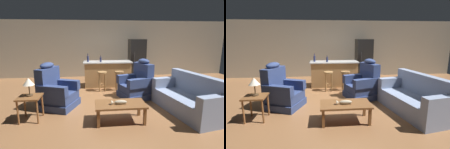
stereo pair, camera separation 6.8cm
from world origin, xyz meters
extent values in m
plane|color=brown|center=(0.00, 0.00, 0.00)|extent=(12.00, 12.00, 0.00)
cube|color=#A89E89|center=(0.00, 3.12, 1.30)|extent=(12.00, 0.05, 2.60)
cube|color=brown|center=(0.02, -1.59, 0.40)|extent=(1.10, 0.60, 0.04)
cube|color=brown|center=(-0.47, -1.83, 0.19)|extent=(0.06, 0.06, 0.38)
cube|color=brown|center=(0.51, -1.83, 0.19)|extent=(0.06, 0.06, 0.38)
cube|color=brown|center=(-0.47, -1.35, 0.19)|extent=(0.06, 0.06, 0.38)
cube|color=brown|center=(0.51, -1.35, 0.19)|extent=(0.06, 0.06, 0.38)
cube|color=#4C3823|center=(0.02, -1.64, 0.43)|extent=(0.22, 0.07, 0.01)
ellipsoid|color=tan|center=(0.02, -1.64, 0.46)|extent=(0.28, 0.09, 0.09)
cone|color=tan|center=(-0.15, -1.64, 0.46)|extent=(0.06, 0.10, 0.10)
cube|color=#8493B2|center=(1.72, -1.28, 0.10)|extent=(1.17, 2.02, 0.20)
cube|color=#8493B2|center=(1.72, -1.28, 0.31)|extent=(1.17, 2.02, 0.22)
cube|color=#8493B2|center=(2.04, -1.22, 0.68)|extent=(0.54, 1.90, 0.52)
cube|color=#8493B2|center=(1.88, -2.12, 0.56)|extent=(0.86, 0.35, 0.28)
cube|color=#8493B2|center=(1.57, -0.45, 0.56)|extent=(0.86, 0.35, 0.28)
cube|color=navy|center=(-1.46, -0.63, 0.09)|extent=(1.09, 1.09, 0.18)
cube|color=navy|center=(-1.46, -0.63, 0.30)|extent=(1.02, 1.00, 0.24)
cube|color=navy|center=(-1.74, -0.52, 0.74)|extent=(0.50, 0.79, 0.64)
ellipsoid|color=navy|center=(-1.74, -0.52, 1.12)|extent=(0.41, 0.53, 0.16)
cube|color=navy|center=(-1.32, -0.33, 0.55)|extent=(0.81, 0.46, 0.26)
cube|color=navy|center=(-1.57, -0.94, 0.55)|extent=(0.81, 0.46, 0.26)
cube|color=navy|center=(0.70, -0.11, 0.09)|extent=(1.06, 1.06, 0.18)
cube|color=navy|center=(0.70, -0.11, 0.30)|extent=(1.00, 0.97, 0.24)
cube|color=navy|center=(0.99, -0.02, 0.74)|extent=(0.47, 0.79, 0.64)
ellipsoid|color=navy|center=(0.99, -0.02, 1.12)|extent=(0.40, 0.52, 0.16)
cube|color=navy|center=(0.79, -0.43, 0.55)|extent=(0.81, 0.42, 0.26)
cube|color=navy|center=(0.58, 0.20, 0.55)|extent=(0.81, 0.42, 0.26)
cube|color=brown|center=(-1.96, -1.31, 0.54)|extent=(0.48, 0.48, 0.04)
cylinder|color=brown|center=(-2.16, -1.51, 0.26)|extent=(0.04, 0.04, 0.52)
cylinder|color=brown|center=(-1.76, -1.51, 0.26)|extent=(0.04, 0.04, 0.52)
cylinder|color=brown|center=(-2.16, -1.11, 0.26)|extent=(0.04, 0.04, 0.52)
cylinder|color=brown|center=(-1.76, -1.11, 0.26)|extent=(0.04, 0.04, 0.52)
cylinder|color=#4C3823|center=(-1.96, -1.29, 0.58)|extent=(0.14, 0.14, 0.03)
cylinder|color=#4C3823|center=(-1.96, -1.29, 0.70)|extent=(0.02, 0.02, 0.22)
cone|color=beige|center=(-1.96, -1.29, 0.89)|extent=(0.24, 0.24, 0.16)
cube|color=#AD7F4C|center=(0.00, 1.35, 0.45)|extent=(1.71, 0.63, 0.91)
cube|color=silver|center=(0.00, 1.35, 0.93)|extent=(1.80, 0.70, 0.04)
cylinder|color=#A87A47|center=(-0.24, 0.72, 0.66)|extent=(0.32, 0.32, 0.04)
torus|color=#A87A47|center=(-0.24, 0.72, 0.22)|extent=(0.23, 0.23, 0.02)
cylinder|color=#A87A47|center=(-0.34, 0.62, 0.32)|extent=(0.04, 0.04, 0.64)
cylinder|color=#A87A47|center=(-0.14, 0.62, 0.32)|extent=(0.04, 0.04, 0.64)
cylinder|color=#A87A47|center=(-0.34, 0.82, 0.32)|extent=(0.04, 0.04, 0.64)
cylinder|color=#A87A47|center=(-0.14, 0.82, 0.32)|extent=(0.04, 0.04, 0.64)
cylinder|color=olive|center=(0.35, 0.72, 0.66)|extent=(0.32, 0.32, 0.04)
torus|color=olive|center=(0.35, 0.72, 0.22)|extent=(0.23, 0.23, 0.02)
cylinder|color=olive|center=(0.25, 0.62, 0.32)|extent=(0.04, 0.04, 0.64)
cylinder|color=olive|center=(0.45, 0.62, 0.32)|extent=(0.04, 0.04, 0.64)
cylinder|color=olive|center=(0.25, 0.82, 0.32)|extent=(0.04, 0.04, 0.64)
cylinder|color=olive|center=(0.45, 0.82, 0.32)|extent=(0.04, 0.04, 0.64)
cube|color=black|center=(1.43, 2.55, 0.88)|extent=(0.70, 0.66, 1.76)
cylinder|color=#333338|center=(1.24, 2.20, 0.97)|extent=(0.02, 0.02, 0.50)
cylinder|color=#23284C|center=(-0.27, 1.24, 1.03)|extent=(0.07, 0.07, 0.17)
cylinder|color=#23284C|center=(-0.27, 1.24, 1.15)|extent=(0.03, 0.03, 0.07)
cylinder|color=#23284C|center=(-0.73, 1.35, 1.06)|extent=(0.07, 0.07, 0.21)
cylinder|color=#23284C|center=(-0.73, 1.35, 1.21)|extent=(0.03, 0.03, 0.09)
camera|label=1|loc=(-0.56, -5.16, 1.83)|focal=28.00mm
camera|label=2|loc=(-0.49, -5.17, 1.83)|focal=28.00mm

